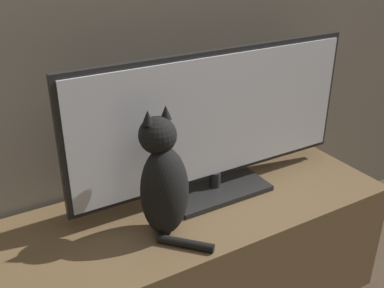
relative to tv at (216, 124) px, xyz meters
The scene contains 3 objects.
tv_stand 0.54m from the tv, 149.98° to the right, with size 1.43×0.55×0.49m.
tv is the anchor object (origin of this frame).
cat 0.33m from the tv, 154.79° to the right, with size 0.18×0.28×0.43m.
Camera 1 is at (-0.72, -0.28, 1.40)m, focal length 42.00 mm.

